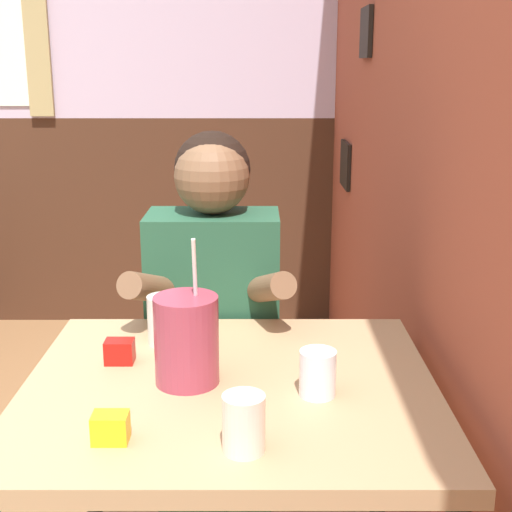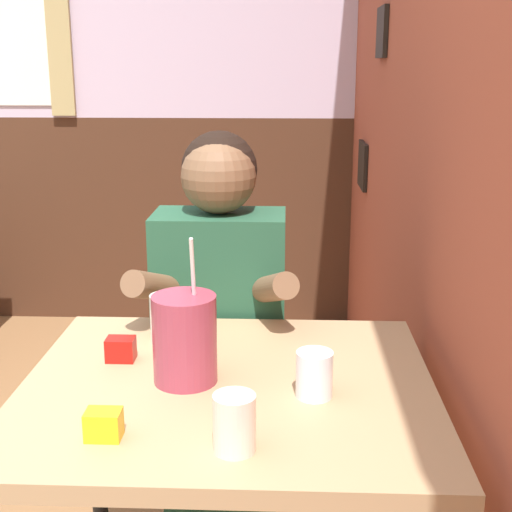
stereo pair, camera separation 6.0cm
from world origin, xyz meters
The scene contains 10 objects.
brick_wall_right centered at (1.44, 1.38, 1.35)m, with size 0.08×4.75×2.70m.
back_wall centered at (-0.01, 2.78, 1.36)m, with size 5.82×0.09×2.70m.
main_table centered at (0.96, 0.33, 0.68)m, with size 0.82×0.73×0.76m.
person_seated centered at (0.90, 0.82, 0.63)m, with size 0.42×0.40×1.21m.
cocktail_pitcher centered at (0.87, 0.34, 0.85)m, with size 0.13×0.13×0.30m.
glass_near_pitcher centered at (1.13, 0.28, 0.81)m, with size 0.07×0.07×0.09m.
glass_center centered at (0.80, 0.54, 0.82)m, with size 0.08×0.08×0.11m.
glass_far_side centered at (0.99, 0.08, 0.81)m, with size 0.07×0.07×0.10m.
condiment_ketchup centered at (0.72, 0.43, 0.79)m, with size 0.06×0.04×0.05m.
condiment_mustard centered at (0.77, 0.11, 0.79)m, with size 0.06×0.04×0.05m.
Camera 1 is at (1.01, -0.96, 1.37)m, focal length 50.00 mm.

